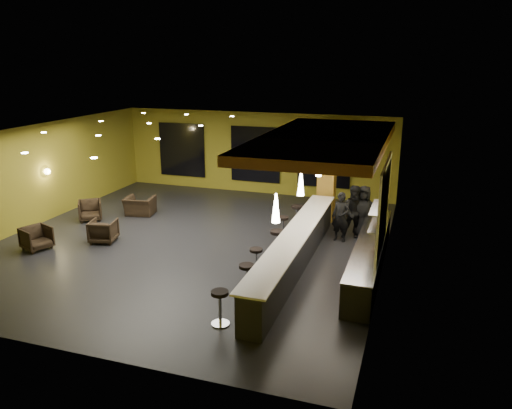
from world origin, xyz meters
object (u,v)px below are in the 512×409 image
(armchair_a, at_px, (36,238))
(bar_stool_5, at_px, (297,214))
(pendant_0, at_px, (276,208))
(bar_stool_4, at_px, (283,225))
(bar_stool_0, at_px, (220,303))
(staff_b, at_px, (355,213))
(bar_stool_2, at_px, (256,258))
(bar_stool_3, at_px, (277,241))
(staff_a, at_px, (341,217))
(armchair_c, at_px, (90,210))
(armchair_b, at_px, (103,231))
(pendant_2, at_px, (319,166))
(column, at_px, (327,173))
(staff_c, at_px, (363,212))
(armchair_d, at_px, (140,206))
(bar_stool_1, at_px, (247,275))
(prep_counter, at_px, (369,256))
(pendant_1, at_px, (301,183))
(bar_counter, at_px, (295,252))

(armchair_a, xyz_separation_m, bar_stool_5, (7.16, 4.47, 0.16))
(pendant_0, bearing_deg, bar_stool_4, 102.86)
(armchair_a, bearing_deg, bar_stool_0, -87.77)
(staff_b, distance_m, armchair_a, 10.07)
(bar_stool_2, bearing_deg, bar_stool_3, 79.00)
(staff_a, bearing_deg, armchair_c, -163.78)
(staff_a, distance_m, armchair_b, 7.64)
(bar_stool_4, bearing_deg, armchair_c, -177.82)
(pendant_2, height_order, armchair_b, pendant_2)
(pendant_2, bearing_deg, bar_stool_5, 154.49)
(armchair_b, height_order, bar_stool_3, bar_stool_3)
(column, bearing_deg, staff_c, -43.75)
(column, distance_m, bar_stool_3, 4.29)
(staff_a, height_order, armchair_d, staff_a)
(staff_b, bearing_deg, column, 113.67)
(bar_stool_5, bearing_deg, staff_c, -5.11)
(column, relative_size, armchair_d, 3.32)
(staff_c, relative_size, bar_stool_1, 2.19)
(armchair_c, relative_size, armchair_d, 0.77)
(prep_counter, height_order, armchair_c, prep_counter)
(armchair_a, height_order, bar_stool_5, bar_stool_5)
(bar_stool_1, xyz_separation_m, bar_stool_4, (-0.20, 4.10, -0.02))
(staff_a, bearing_deg, bar_stool_1, -97.75)
(prep_counter, bearing_deg, armchair_a, -170.90)
(pendant_1, relative_size, bar_stool_3, 0.81)
(armchair_a, height_order, bar_stool_0, bar_stool_0)
(bar_counter, height_order, bar_stool_5, bar_counter)
(bar_counter, xyz_separation_m, bar_stool_5, (-0.79, 3.37, 0.02))
(bar_stool_4, bearing_deg, pendant_2, 41.90)
(column, bearing_deg, armchair_a, -144.38)
(bar_stool_2, bearing_deg, pendant_1, 52.91)
(pendant_2, xyz_separation_m, bar_stool_2, (-0.92, -3.71, -1.88))
(armchair_b, distance_m, bar_stool_3, 5.71)
(staff_b, distance_m, bar_stool_0, 6.82)
(bar_stool_4, bearing_deg, pendant_0, -77.14)
(staff_a, bearing_deg, pendant_2, 165.92)
(armchair_a, bearing_deg, pendant_1, -57.52)
(armchair_a, height_order, bar_stool_3, bar_stool_3)
(bar_counter, xyz_separation_m, staff_c, (1.49, 3.17, 0.37))
(bar_counter, relative_size, prep_counter, 1.33)
(armchair_c, xyz_separation_m, bar_stool_3, (7.47, -1.34, 0.18))
(pendant_1, bearing_deg, bar_stool_0, -101.46)
(staff_c, bearing_deg, armchair_b, -153.15)
(bar_stool_2, bearing_deg, pendant_0, -54.59)
(staff_a, height_order, bar_stool_5, staff_a)
(prep_counter, xyz_separation_m, staff_c, (-0.51, 2.67, 0.44))
(armchair_b, height_order, bar_stool_1, bar_stool_1)
(column, bearing_deg, pendant_1, -90.00)
(bar_counter, relative_size, armchair_a, 10.05)
(armchair_b, bearing_deg, bar_stool_1, 146.25)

